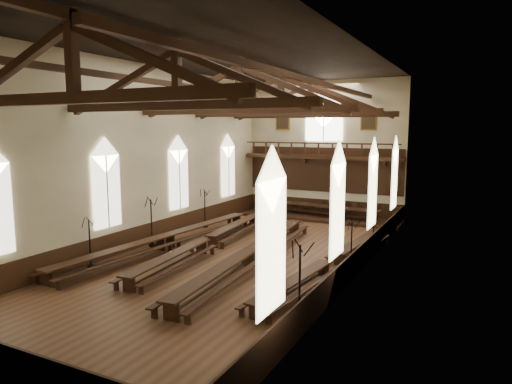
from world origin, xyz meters
TOP-DOWN VIEW (x-y plane):
  - ground at (0.00, 0.00)m, footprint 26.00×26.00m
  - room_walls at (0.00, 0.00)m, footprint 26.00×26.00m
  - wainscot_band at (0.00, 0.00)m, footprint 12.00×26.00m
  - side_windows at (-0.00, -0.00)m, footprint 11.85×19.80m
  - end_window at (0.00, 12.90)m, footprint 2.80×0.12m
  - minstrels_gallery at (0.00, 12.66)m, footprint 11.80×1.24m
  - portraits at (0.00, 12.90)m, footprint 7.75×0.09m
  - roof_trusses at (0.00, -0.00)m, footprint 11.70×25.70m
  - refectory_row_a at (-4.44, -0.32)m, footprint 2.16×14.87m
  - refectory_row_b at (-2.28, 0.43)m, footprint 2.11×14.30m
  - refectory_row_c at (0.98, -0.76)m, footprint 2.23×14.92m
  - refectory_row_d at (4.83, 0.04)m, footprint 1.98×13.72m
  - dais at (0.38, 11.40)m, footprint 11.40×2.94m
  - high_table at (0.38, 11.40)m, footprint 8.82×2.05m
  - high_chairs at (0.38, 12.26)m, footprint 5.03×0.54m
  - candelabrum_left_near at (-5.55, -4.58)m, footprint 0.69×0.73m
  - candelabrum_left_mid at (-5.55, -0.13)m, footprint 0.83×0.82m
  - candelabrum_left_far at (-5.55, 5.28)m, footprint 0.73×0.78m
  - candelabrum_right_near at (5.55, -5.98)m, footprint 0.76×0.88m
  - candelabrum_right_mid at (5.55, 0.57)m, footprint 0.69×0.73m
  - candelabrum_right_far at (5.55, 5.22)m, footprint 0.71×0.76m

SIDE VIEW (x-z plane):
  - ground at x=0.00m, z-range 0.00..0.00m
  - dais at x=0.38m, z-range 0.00..0.20m
  - refectory_row_d at x=4.83m, z-range 0.15..0.82m
  - refectory_row_b at x=-2.28m, z-range 0.17..0.89m
  - refectory_row_a at x=-4.44m, z-range 0.18..0.97m
  - refectory_row_c at x=0.98m, z-range 0.18..0.98m
  - wainscot_band at x=0.00m, z-range 0.00..1.20m
  - candelabrum_left_near at x=-5.55m, z-range -0.47..1.94m
  - candelabrum_right_mid at x=5.55m, z-range -0.47..1.94m
  - candelabrum_right_far at x=5.55m, z-range -0.49..2.01m
  - candelabrum_left_far at x=-5.55m, z-range -0.50..2.06m
  - high_chairs at x=0.38m, z-range 0.25..1.34m
  - candelabrum_left_mid at x=-5.55m, z-range -0.55..2.23m
  - candelabrum_right_near at x=5.55m, z-range -0.56..2.31m
  - high_table at x=0.38m, z-range 0.48..1.30m
  - side_windows at x=0.00m, z-range 1.49..5.99m
  - minstrels_gallery at x=0.00m, z-range 2.06..5.76m
  - room_walls at x=0.00m, z-range -6.54..19.46m
  - portraits at x=0.00m, z-range 6.38..7.82m
  - end_window at x=0.00m, z-range 5.32..9.12m
  - roof_trusses at x=0.00m, z-range 6.82..9.62m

